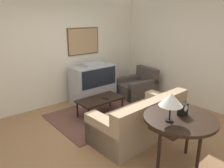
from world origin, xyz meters
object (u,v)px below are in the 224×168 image
at_px(tv, 93,83).
at_px(couch, 140,121).
at_px(console_table, 180,122).
at_px(armchair, 137,87).
at_px(coffee_table, 100,100).
at_px(mantel_clock, 183,109).
at_px(table_lamp, 171,100).

height_order(tv, couch, tv).
bearing_deg(console_table, armchair, 55.10).
xyz_separation_m(coffee_table, mantel_clock, (-0.06, -2.15, 0.53)).
distance_m(couch, mantel_clock, 1.11).
xyz_separation_m(armchair, table_lamp, (-2.00, -2.50, 0.88)).
bearing_deg(mantel_clock, table_lamp, 179.84).
height_order(table_lamp, mantel_clock, table_lamp).
distance_m(armchair, table_lamp, 3.32).
bearing_deg(coffee_table, couch, -87.60).
relative_size(tv, coffee_table, 1.11).
bearing_deg(tv, table_lamp, -104.92).
distance_m(tv, couch, 2.13).
height_order(tv, table_lamp, table_lamp).
height_order(couch, mantel_clock, mantel_clock).
distance_m(tv, console_table, 3.12).
height_order(armchair, coffee_table, armchair).
bearing_deg(armchair, table_lamp, -30.89).
relative_size(tv, table_lamp, 2.81).
distance_m(couch, table_lamp, 1.32).
distance_m(console_table, mantel_clock, 0.19).
bearing_deg(couch, mantel_clock, 80.97).
relative_size(armchair, coffee_table, 1.01).
relative_size(couch, armchair, 1.81).
relative_size(coffee_table, mantel_clock, 6.07).
height_order(coffee_table, table_lamp, table_lamp).
distance_m(tv, table_lamp, 3.19).
distance_m(coffee_table, mantel_clock, 2.21).
relative_size(couch, console_table, 1.81).
bearing_deg(tv, couch, -100.02).
bearing_deg(armchair, couch, -37.10).
distance_m(armchair, mantel_clock, 3.08).
height_order(couch, console_table, couch).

